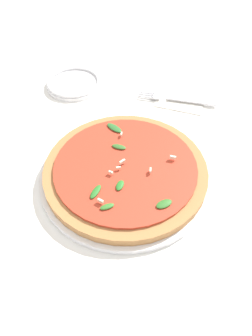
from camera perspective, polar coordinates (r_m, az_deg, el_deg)
ground_plane at (r=0.72m, az=0.84°, el=0.57°), size 6.00×6.00×0.00m
pizza_arugula_main at (r=0.68m, az=-0.00°, el=-0.74°), size 0.36×0.36×0.05m
napkin at (r=0.89m, az=9.41°, el=11.41°), size 0.12×0.08×0.01m
fork at (r=0.89m, az=8.96°, el=11.75°), size 0.21×0.03×0.00m
side_plate_white at (r=0.95m, az=-9.10°, el=14.34°), size 0.15×0.15×0.02m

